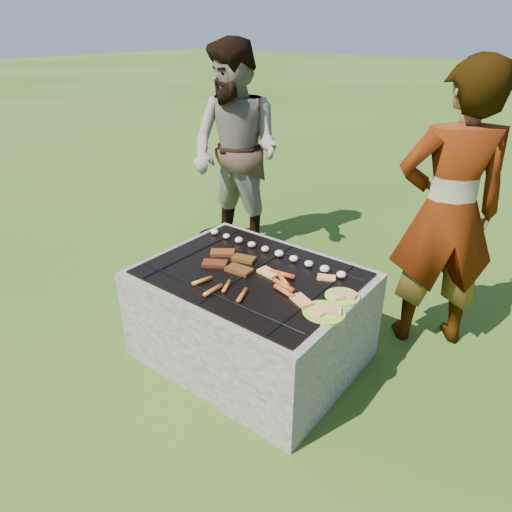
{
  "coord_description": "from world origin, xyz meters",
  "views": [
    {
      "loc": [
        1.49,
        -1.86,
        1.93
      ],
      "look_at": [
        0.0,
        0.05,
        0.7
      ],
      "focal_mm": 32.0,
      "sensor_mm": 36.0,
      "label": 1
    }
  ],
  "objects": [
    {
      "name": "plate_far",
      "position": [
        0.56,
        0.1,
        0.61
      ],
      "size": [
        0.24,
        0.24,
        0.03
      ],
      "color": "#B2DB34",
      "rests_on": "fire_pit"
    },
    {
      "name": "plate_near",
      "position": [
        0.56,
        -0.1,
        0.61
      ],
      "size": [
        0.23,
        0.23,
        0.03
      ],
      "color": "#BAD432",
      "rests_on": "fire_pit"
    },
    {
      "name": "fire_pit",
      "position": [
        0.0,
        0.0,
        0.28
      ],
      "size": [
        1.3,
        1.0,
        0.62
      ],
      "color": "#A9A396",
      "rests_on": "ground"
    },
    {
      "name": "bread_on_grate",
      "position": [
        0.28,
        0.03,
        0.62
      ],
      "size": [
        0.46,
        0.41,
        0.02
      ],
      "color": "#EBBB78",
      "rests_on": "fire_pit"
    },
    {
      "name": "cook",
      "position": [
        0.82,
        0.9,
        0.9
      ],
      "size": [
        0.79,
        0.73,
        1.81
      ],
      "primitive_type": "imported",
      "rotation": [
        0.0,
        0.0,
        3.76
      ],
      "color": "#A6938A",
      "rests_on": "ground"
    },
    {
      "name": "lawn",
      "position": [
        0.0,
        0.0,
        0.0
      ],
      "size": [
        60.0,
        60.0,
        0.0
      ],
      "primitive_type": "plane",
      "color": "#244711",
      "rests_on": "ground"
    },
    {
      "name": "mushrooms",
      "position": [
        -0.01,
        0.27,
        0.63
      ],
      "size": [
        1.06,
        0.06,
        0.04
      ],
      "color": "white",
      "rests_on": "fire_pit"
    },
    {
      "name": "sausages",
      "position": [
        0.15,
        -0.1,
        0.63
      ],
      "size": [
        0.55,
        0.48,
        0.03
      ],
      "color": "#E14925",
      "rests_on": "fire_pit"
    },
    {
      "name": "pork_slabs",
      "position": [
        -0.18,
        0.01,
        0.62
      ],
      "size": [
        0.4,
        0.3,
        0.02
      ],
      "color": "#A0401D",
      "rests_on": "fire_pit"
    },
    {
      "name": "bystander",
      "position": [
        -1.1,
        1.17,
        0.93
      ],
      "size": [
        0.92,
        0.72,
        1.85
      ],
      "primitive_type": "imported",
      "rotation": [
        0.0,
        0.0,
        -0.02
      ],
      "color": "gray",
      "rests_on": "ground"
    }
  ]
}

